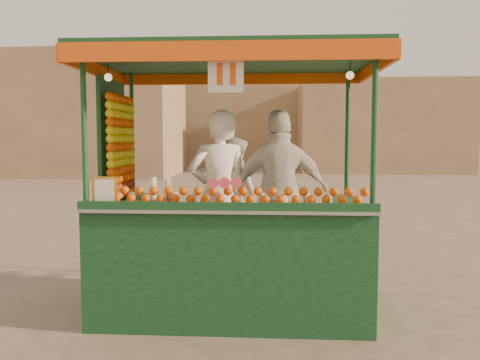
# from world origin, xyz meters

# --- Properties ---
(ground) EXTENTS (90.00, 90.00, 0.00)m
(ground) POSITION_xyz_m (0.00, 0.00, 0.00)
(ground) COLOR brown
(ground) RESTS_ON ground
(building_left) EXTENTS (10.00, 6.00, 6.00)m
(building_left) POSITION_xyz_m (-9.00, 20.00, 3.00)
(building_left) COLOR #A3855C
(building_left) RESTS_ON ground
(building_right) EXTENTS (9.00, 6.00, 5.00)m
(building_right) POSITION_xyz_m (7.00, 24.00, 2.50)
(building_right) COLOR #A3855C
(building_right) RESTS_ON ground
(building_center) EXTENTS (14.00, 7.00, 7.00)m
(building_center) POSITION_xyz_m (-2.00, 30.00, 3.50)
(building_center) COLOR #A3855C
(building_center) RESTS_ON ground
(juice_cart) EXTENTS (3.04, 1.97, 2.76)m
(juice_cart) POSITION_xyz_m (0.39, 0.02, 0.90)
(juice_cart) COLOR black
(juice_cart) RESTS_ON ground
(vendor_left) EXTENTS (0.77, 0.62, 1.85)m
(vendor_left) POSITION_xyz_m (0.31, 0.21, 1.25)
(vendor_left) COLOR white
(vendor_left) RESTS_ON ground
(vendor_middle) EXTENTS (0.96, 0.91, 1.56)m
(vendor_middle) POSITION_xyz_m (0.40, 0.80, 1.10)
(vendor_middle) COLOR beige
(vendor_middle) RESTS_ON ground
(vendor_right) EXTENTS (1.15, 0.60, 1.86)m
(vendor_right) POSITION_xyz_m (0.98, 0.31, 1.25)
(vendor_right) COLOR silver
(vendor_right) RESTS_ON ground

